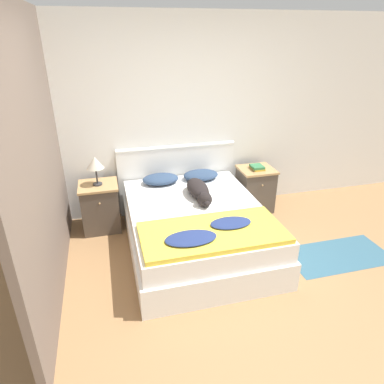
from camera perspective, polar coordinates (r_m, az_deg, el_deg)
ground_plane at (r=3.32m, az=6.51°, el=-18.95°), size 16.00×16.00×0.00m
wall_back at (r=4.55m, az=-2.34°, el=12.06°), size 9.00×0.06×2.55m
wall_side_left at (r=3.46m, az=-23.74°, el=5.68°), size 0.06×3.10×2.55m
bed at (r=3.95m, az=0.72°, el=-6.03°), size 1.52×1.96×0.53m
headboard at (r=4.71m, az=-2.49°, el=2.56°), size 1.60×0.06×0.95m
nightstand_left at (r=4.46m, az=-14.99°, el=-2.37°), size 0.47×0.44×0.61m
nightstand_right at (r=4.87m, az=10.46°, el=0.49°), size 0.47×0.44×0.61m
pillow_left at (r=4.42m, az=-5.26°, el=2.17°), size 0.46×0.33×0.12m
pillow_right at (r=4.53m, az=1.48°, el=2.85°), size 0.46×0.33×0.12m
quilt at (r=3.30m, az=3.31°, el=-6.75°), size 1.39×0.69×0.09m
dog at (r=4.02m, az=1.17°, el=0.26°), size 0.24×0.73×0.18m
book_stack at (r=4.73m, az=10.81°, el=4.08°), size 0.17×0.21×0.05m
table_lamp at (r=4.22m, az=-15.86°, el=4.58°), size 0.20×0.20×0.36m
rug at (r=4.29m, az=23.13°, el=-9.65°), size 1.16×0.59×0.00m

